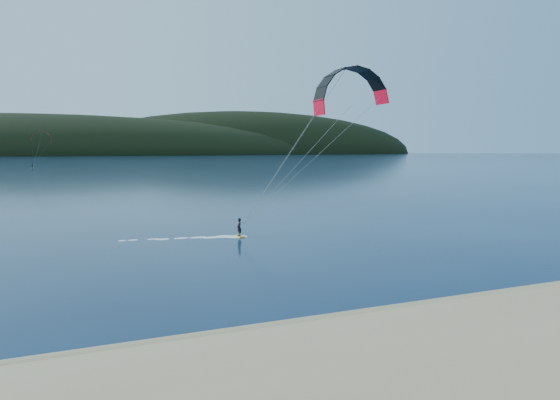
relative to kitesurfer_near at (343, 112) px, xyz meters
The scene contains 5 objects.
ground 28.53m from the kitesurfer_near, 123.98° to the right, with size 1800.00×1800.00×0.00m, color black.
wet_sand 25.21m from the kitesurfer_near, 130.30° to the right, with size 220.00×2.50×0.10m.
headland 723.57m from the kitesurfer_near, 91.12° to the left, with size 1200.00×310.00×140.00m.
kitesurfer_near is the anchor object (origin of this frame).
kitesurfer_far 187.83m from the kitesurfer_near, 100.81° to the left, with size 8.88×8.06×13.75m.
Camera 1 is at (-5.18, -13.67, 7.66)m, focal length 31.26 mm.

